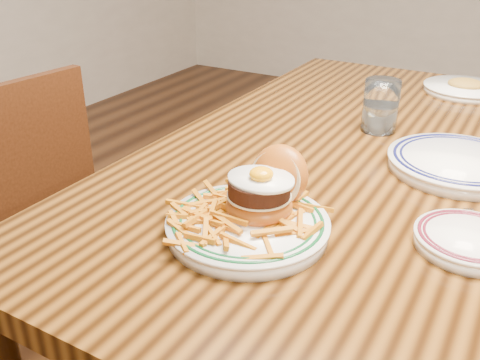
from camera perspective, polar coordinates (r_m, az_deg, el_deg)
The scene contains 7 objects.
table at distance 1.33m, azimuth 11.36°, elevation -0.12°, with size 0.85×1.60×0.75m.
chair_left at distance 1.64m, azimuth -23.36°, elevation -3.94°, with size 0.45×0.45×0.89m.
main_plate at distance 0.91m, azimuth 1.44°, elevation -3.33°, with size 0.28×0.29×0.14m.
side_plate at distance 0.95m, azimuth 23.27°, elevation -5.85°, with size 0.18×0.19×0.03m.
rear_plate at distance 1.23m, azimuth 22.29°, elevation 1.74°, with size 0.30×0.30×0.03m.
water_glass at distance 1.40m, azimuth 14.74°, elevation 7.35°, with size 0.09×0.09×0.13m.
far_plate at distance 1.82m, azimuth 22.88°, elevation 9.01°, with size 0.25×0.25×0.04m.
Camera 1 is at (0.36, -1.14, 1.24)m, focal length 40.00 mm.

